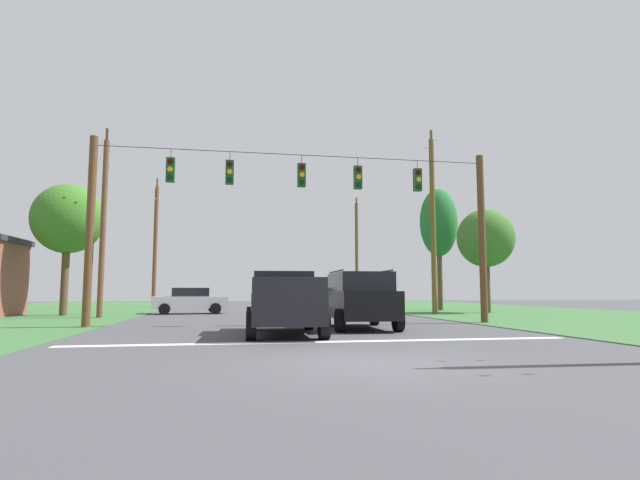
# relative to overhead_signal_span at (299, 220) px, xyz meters

# --- Properties ---
(ground_plane) EXTENTS (120.00, 120.00, 0.00)m
(ground_plane) POSITION_rel_overhead_signal_span_xyz_m (-0.10, -10.48, -4.14)
(ground_plane) COLOR #47474C
(shoulder_grass_right) EXTENTS (16.00, 80.00, 0.03)m
(shoulder_grass_right) POSITION_rel_overhead_signal_span_xyz_m (15.04, 4.52, -4.13)
(shoulder_grass_right) COLOR #3B6B38
(shoulder_grass_right) RESTS_ON ground
(stop_bar_stripe) EXTENTS (13.57, 0.45, 0.01)m
(stop_bar_stripe) POSITION_rel_overhead_signal_span_xyz_m (-0.10, -6.54, -4.14)
(stop_bar_stripe) COLOR white
(stop_bar_stripe) RESTS_ON ground
(lane_dash_0) EXTENTS (2.50, 0.15, 0.01)m
(lane_dash_0) POSITION_rel_overhead_signal_span_xyz_m (-0.10, -0.54, -4.14)
(lane_dash_0) COLOR white
(lane_dash_0) RESTS_ON ground
(lane_dash_1) EXTENTS (2.50, 0.15, 0.01)m
(lane_dash_1) POSITION_rel_overhead_signal_span_xyz_m (-0.10, 5.69, -4.14)
(lane_dash_1) COLOR white
(lane_dash_1) RESTS_ON ground
(lane_dash_2) EXTENTS (2.50, 0.15, 0.01)m
(lane_dash_2) POSITION_rel_overhead_signal_span_xyz_m (-0.10, 14.22, -4.14)
(lane_dash_2) COLOR white
(lane_dash_2) RESTS_ON ground
(lane_dash_3) EXTENTS (2.50, 0.15, 0.01)m
(lane_dash_3) POSITION_rel_overhead_signal_span_xyz_m (-0.10, 18.84, -4.14)
(lane_dash_3) COLOR white
(lane_dash_3) RESTS_ON ground
(lane_dash_4) EXTENTS (2.50, 0.15, 0.01)m
(lane_dash_4) POSITION_rel_overhead_signal_span_xyz_m (-0.10, 28.02, -4.14)
(lane_dash_4) COLOR white
(lane_dash_4) RESTS_ON ground
(overhead_signal_span) EXTENTS (15.95, 0.31, 7.15)m
(overhead_signal_span) POSITION_rel_overhead_signal_span_xyz_m (0.00, 0.00, 0.00)
(overhead_signal_span) COLOR brown
(overhead_signal_span) RESTS_ON ground
(pickup_truck) EXTENTS (2.45, 5.47, 1.95)m
(pickup_truck) POSITION_rel_overhead_signal_span_xyz_m (-1.02, -3.91, -3.18)
(pickup_truck) COLOR black
(pickup_truck) RESTS_ON ground
(suv_black) EXTENTS (2.37, 4.87, 2.05)m
(suv_black) POSITION_rel_overhead_signal_span_xyz_m (1.89, -2.06, -3.08)
(suv_black) COLOR black
(suv_black) RESTS_ON ground
(distant_car_crossing_white) EXTENTS (2.31, 4.44, 1.52)m
(distant_car_crossing_white) POSITION_rel_overhead_signal_span_xyz_m (0.47, 10.63, -3.36)
(distant_car_crossing_white) COLOR silver
(distant_car_crossing_white) RESTS_ON ground
(distant_car_oncoming) EXTENTS (4.36, 2.14, 1.52)m
(distant_car_oncoming) POSITION_rel_overhead_signal_span_xyz_m (3.30, 17.42, -3.36)
(distant_car_oncoming) COLOR slate
(distant_car_oncoming) RESTS_ON ground
(distant_car_far_parked) EXTENTS (4.46, 2.35, 1.52)m
(distant_car_far_parked) POSITION_rel_overhead_signal_span_xyz_m (-4.96, 11.13, -3.36)
(distant_car_far_parked) COLOR silver
(distant_car_far_parked) RESTS_ON ground
(utility_pole_mid_right) EXTENTS (0.30, 1.63, 10.69)m
(utility_pole_mid_right) POSITION_rel_overhead_signal_span_xyz_m (8.74, 7.35, 1.07)
(utility_pole_mid_right) COLOR brown
(utility_pole_mid_right) RESTS_ON ground
(utility_pole_far_right) EXTENTS (0.29, 1.55, 9.66)m
(utility_pole_far_right) POSITION_rel_overhead_signal_span_xyz_m (8.38, 23.61, 0.57)
(utility_pole_far_right) COLOR brown
(utility_pole_far_right) RESTS_ON ground
(utility_pole_mid_left) EXTENTS (0.28, 1.91, 9.62)m
(utility_pole_mid_left) POSITION_rel_overhead_signal_span_xyz_m (-8.99, 6.96, 0.67)
(utility_pole_mid_left) COLOR brown
(utility_pole_mid_left) RESTS_ON ground
(utility_pole_far_left) EXTENTS (0.33, 1.79, 10.75)m
(utility_pole_far_left) POSITION_rel_overhead_signal_span_xyz_m (-8.79, 23.72, 1.11)
(utility_pole_far_left) COLOR brown
(utility_pole_far_left) RESTS_ON ground
(tree_roadside_right) EXTENTS (3.72, 3.72, 7.13)m
(tree_roadside_right) POSITION_rel_overhead_signal_span_xyz_m (-11.42, 9.49, 1.07)
(tree_roadside_right) COLOR brown
(tree_roadside_right) RESTS_ON ground
(tree_roadside_far_right) EXTENTS (2.59, 2.59, 8.45)m
(tree_roadside_far_right) POSITION_rel_overhead_signal_span_xyz_m (11.58, 13.09, 1.88)
(tree_roadside_far_right) COLOR brown
(tree_roadside_far_right) RESTS_ON ground
(tree_roadside_left) EXTENTS (3.45, 3.45, 6.33)m
(tree_roadside_left) POSITION_rel_overhead_signal_span_xyz_m (12.69, 8.69, 0.38)
(tree_roadside_left) COLOR brown
(tree_roadside_left) RESTS_ON ground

